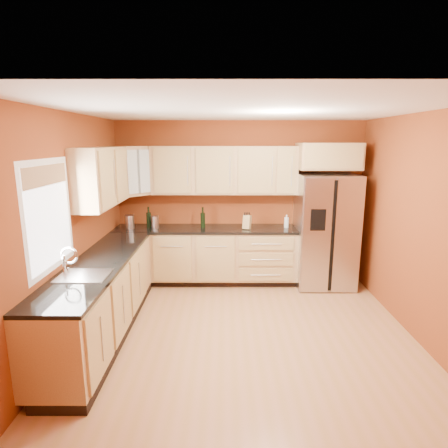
{
  "coord_description": "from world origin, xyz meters",
  "views": [
    {
      "loc": [
        -0.24,
        -4.13,
        2.27
      ],
      "look_at": [
        -0.25,
        0.9,
        1.16
      ],
      "focal_mm": 30.0,
      "sensor_mm": 36.0,
      "label": 1
    }
  ],
  "objects_px": {
    "knife_block": "(247,222)",
    "soap_dispenser": "(286,221)",
    "refrigerator": "(325,231)",
    "wine_bottle_a": "(149,217)",
    "canister_left": "(155,222)"
  },
  "relations": [
    {
      "from": "refrigerator",
      "to": "knife_block",
      "type": "distance_m",
      "value": 1.25
    },
    {
      "from": "refrigerator",
      "to": "knife_block",
      "type": "xyz_separation_m",
      "value": [
        -1.24,
        -0.0,
        0.14
      ]
    },
    {
      "from": "knife_block",
      "to": "soap_dispenser",
      "type": "bearing_deg",
      "value": 31.28
    },
    {
      "from": "wine_bottle_a",
      "to": "knife_block",
      "type": "xyz_separation_m",
      "value": [
        1.57,
        -0.09,
        -0.06
      ]
    },
    {
      "from": "refrigerator",
      "to": "wine_bottle_a",
      "type": "distance_m",
      "value": 2.81
    },
    {
      "from": "canister_left",
      "to": "soap_dispenser",
      "type": "xyz_separation_m",
      "value": [
        2.1,
        0.04,
        0.01
      ]
    },
    {
      "from": "canister_left",
      "to": "wine_bottle_a",
      "type": "distance_m",
      "value": 0.13
    },
    {
      "from": "wine_bottle_a",
      "to": "knife_block",
      "type": "relative_size",
      "value": 1.53
    },
    {
      "from": "refrigerator",
      "to": "soap_dispenser",
      "type": "xyz_separation_m",
      "value": [
        -0.6,
        0.09,
        0.13
      ]
    },
    {
      "from": "wine_bottle_a",
      "to": "canister_left",
      "type": "bearing_deg",
      "value": -20.86
    },
    {
      "from": "canister_left",
      "to": "knife_block",
      "type": "relative_size",
      "value": 0.9
    },
    {
      "from": "refrigerator",
      "to": "soap_dispenser",
      "type": "distance_m",
      "value": 0.62
    },
    {
      "from": "refrigerator",
      "to": "knife_block",
      "type": "relative_size",
      "value": 8.1
    },
    {
      "from": "soap_dispenser",
      "to": "knife_block",
      "type": "bearing_deg",
      "value": -171.89
    },
    {
      "from": "refrigerator",
      "to": "wine_bottle_a",
      "type": "bearing_deg",
      "value": 178.26
    }
  ]
}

